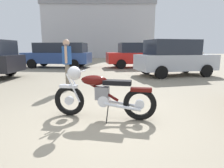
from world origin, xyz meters
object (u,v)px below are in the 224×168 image
Objects in this scene: blue_hatchback_right at (175,54)px; pale_sedan_back at (174,57)px; bystander at (67,59)px; dark_sedan_left at (59,54)px; silver_sedan_mid at (141,54)px; vintage_motorcycle at (100,94)px.

pale_sedan_back reaches higher than blue_hatchback_right.
blue_hatchback_right reaches higher than bystander.
dark_sedan_left is at bearing 135.91° from pale_sedan_back.
bystander is at bearing -158.19° from pale_sedan_back.
dark_sedan_left reaches higher than bystander.
pale_sedan_back is (6.55, -4.67, -0.02)m from dark_sedan_left.
silver_sedan_mid reaches higher than blue_hatchback_right.
pale_sedan_back is at bearing 155.92° from dark_sedan_left.
bystander is 0.40× the size of pale_sedan_back.
dark_sedan_left is (-2.69, 10.23, 0.45)m from vintage_motorcycle.
pale_sedan_back is at bearing 65.68° from blue_hatchback_right.
vintage_motorcycle is 2.93m from bystander.
blue_hatchback_right is (7.83, 9.47, -0.18)m from bystander.
dark_sedan_left is 1.21× the size of pale_sedan_back.
vintage_motorcycle is at bearing 69.16° from silver_sedan_mid.
bystander is 0.39× the size of blue_hatchback_right.
pale_sedan_back is (3.86, 5.56, 0.43)m from vintage_motorcycle.
silver_sedan_mid is (3.20, 9.76, 0.45)m from vintage_motorcycle.
pale_sedan_back reaches higher than vintage_motorcycle.
vintage_motorcycle is at bearing 60.53° from blue_hatchback_right.
bystander is at bearing 50.21° from blue_hatchback_right.
vintage_motorcycle is 10.28m from silver_sedan_mid.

